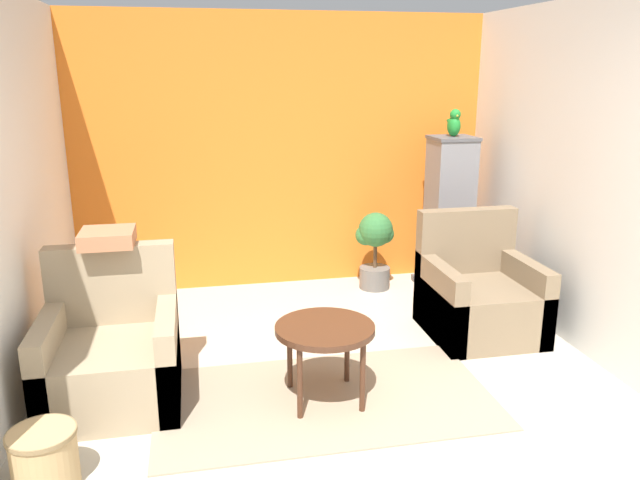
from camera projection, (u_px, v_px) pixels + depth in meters
name	position (u px, v px, depth m)	size (l,w,h in m)	color
wall_back_accent	(283.00, 153.00, 5.95)	(4.02, 0.06, 2.58)	orange
wall_left	(11.00, 198.00, 3.91)	(0.06, 3.45, 2.58)	silver
wall_right	(578.00, 176.00, 4.68)	(0.06, 3.45, 2.58)	silver
area_rug	(325.00, 399.00, 4.04)	(2.16, 1.19, 0.01)	gray
coffee_table	(325.00, 334.00, 3.92)	(0.63, 0.63, 0.52)	#472819
armchair_left	(112.00, 357.00, 3.97)	(0.83, 0.83, 0.96)	#9E896B
armchair_right	(479.00, 297.00, 5.00)	(0.83, 0.83, 0.96)	#7A664C
birdcage	(449.00, 216.00, 5.94)	(0.52, 0.52, 1.47)	#555559
parrot	(454.00, 124.00, 5.71)	(0.12, 0.21, 0.25)	#1E842D
potted_plant	(375.00, 244.00, 5.98)	(0.36, 0.33, 0.75)	#66605B
wicker_basket	(44.00, 457.00, 3.16)	(0.34, 0.34, 0.32)	tan
throw_pillow	(108.00, 238.00, 4.06)	(0.34, 0.34, 0.10)	#B2704C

